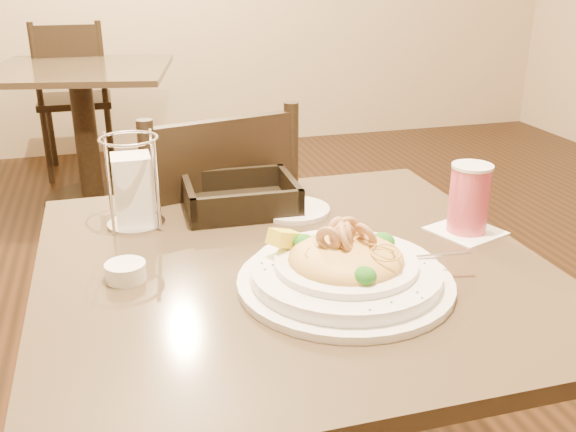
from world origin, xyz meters
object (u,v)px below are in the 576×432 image
object	(u,v)px
side_plate	(294,210)
background_table	(83,111)
napkin_caddy	(133,188)
drink_glass	(469,199)
dining_chair_near	(208,262)
bread_basket	(241,199)
butter_ramekin	(126,271)
dining_chair_far	(74,94)
pasta_bowl	(345,268)
main_table	(291,367)

from	to	relation	value
side_plate	background_table	bearing A→B (deg)	102.24
napkin_caddy	side_plate	world-z (taller)	napkin_caddy
drink_glass	dining_chair_near	bearing A→B (deg)	132.96
background_table	bread_basket	size ratio (longest dim) A/B	4.33
side_plate	butter_ramekin	xyz separation A→B (m)	(-0.37, -0.23, 0.01)
drink_glass	napkin_caddy	size ratio (longest dim) A/B	0.84
dining_chair_far	drink_glass	distance (m)	3.13
dining_chair_near	napkin_caddy	world-z (taller)	dining_chair_near
dining_chair_near	pasta_bowl	world-z (taller)	dining_chair_near
main_table	background_table	distance (m)	2.54
main_table	pasta_bowl	size ratio (longest dim) A/B	2.23
background_table	dining_chair_near	world-z (taller)	dining_chair_near
pasta_bowl	butter_ramekin	xyz separation A→B (m)	(-0.35, 0.12, -0.02)
napkin_caddy	bread_basket	bearing A→B (deg)	6.96
side_plate	pasta_bowl	bearing A→B (deg)	-92.25
main_table	dining_chair_far	distance (m)	3.06
background_table	side_plate	size ratio (longest dim) A/B	6.72
side_plate	drink_glass	bearing A→B (deg)	-33.36
dining_chair_near	pasta_bowl	size ratio (longest dim) A/B	2.30
background_table	bread_basket	distance (m)	2.27
main_table	butter_ramekin	distance (m)	0.38
background_table	butter_ramekin	world-z (taller)	butter_ramekin
drink_glass	background_table	bearing A→B (deg)	107.87
side_plate	butter_ramekin	distance (m)	0.43
dining_chair_far	side_plate	size ratio (longest dim) A/B	5.93
background_table	butter_ramekin	bearing A→B (deg)	-87.14
main_table	dining_chair_far	bearing A→B (deg)	98.95
pasta_bowl	drink_glass	size ratio (longest dim) A/B	2.54
main_table	bread_basket	distance (m)	0.38
dining_chair_near	napkin_caddy	distance (m)	0.45
napkin_caddy	dining_chair_far	bearing A→B (deg)	94.44
napkin_caddy	background_table	bearing A→B (deg)	93.99
dining_chair_far	bread_basket	world-z (taller)	dining_chair_far
background_table	napkin_caddy	bearing A→B (deg)	-86.01
bread_basket	butter_ramekin	bearing A→B (deg)	-133.39
background_table	side_plate	bearing A→B (deg)	-77.76
background_table	dining_chair_near	bearing A→B (deg)	-80.26
dining_chair_far	side_plate	bearing A→B (deg)	101.75
background_table	drink_glass	size ratio (longest dim) A/B	6.61
drink_glass	dining_chair_far	bearing A→B (deg)	105.93
background_table	drink_glass	bearing A→B (deg)	-72.13
dining_chair_near	butter_ramekin	size ratio (longest dim) A/B	13.32
bread_basket	side_plate	world-z (taller)	bread_basket
dining_chair_near	side_plate	distance (m)	0.41
pasta_bowl	drink_glass	distance (m)	0.35
dining_chair_far	drink_glass	bearing A→B (deg)	106.53
background_table	pasta_bowl	xyz separation A→B (m)	(0.48, -2.62, 0.27)
bread_basket	butter_ramekin	distance (m)	0.38
pasta_bowl	bread_basket	distance (m)	0.41
background_table	dining_chair_far	size ratio (longest dim) A/B	1.13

